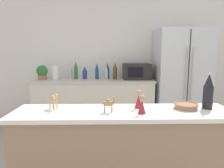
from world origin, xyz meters
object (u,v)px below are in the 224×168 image
Objects in this scene: camel_figurine_second at (53,100)px; refrigerator at (180,81)px; back_bottle_2 at (115,71)px; wise_man_figurine_purple at (142,106)px; back_bottle_1 at (97,71)px; wise_man_figurine_crimson at (139,100)px; back_bottle_4 at (76,70)px; back_bottle_5 at (85,73)px; paper_towel_roll at (55,73)px; wine_bottle at (208,92)px; microwave at (136,71)px; camel_figurine at (109,103)px; fruit_bowl at (186,106)px; back_bottle_6 at (106,73)px; back_bottle_3 at (107,71)px; back_bottle_0 at (70,72)px; potted_plant at (42,72)px.

refrigerator is at bearing 45.98° from camel_figurine_second.
back_bottle_2 is at bearing 72.39° from camel_figurine_second.
wise_man_figurine_purple is at bearing -117.57° from refrigerator.
back_bottle_1 is 1.83× the size of wise_man_figurine_crimson.
refrigerator is at bearing -3.12° from back_bottle_4.
back_bottle_5 is 2.15m from wise_man_figurine_purple.
paper_towel_roll is 0.36m from back_bottle_4.
wine_bottle is at bearing -3.49° from wise_man_figurine_crimson.
back_bottle_5 is (-0.92, 0.02, -0.03)m from microwave.
wine_bottle is 2.21× the size of camel_figurine_second.
back_bottle_4 reaches higher than camel_figurine.
wine_bottle is 1.50× the size of fruit_bowl.
microwave is 2.12m from camel_figurine_second.
back_bottle_4 is 2.01× the size of wise_man_figurine_crimson.
back_bottle_6 is at bearing 91.05° from camel_figurine.
camel_figurine_second reaches higher than fruit_bowl.
fruit_bowl is at bearing -108.64° from refrigerator.
microwave reaches higher than back_bottle_5.
wine_bottle is at bearing -60.96° from back_bottle_1.
back_bottle_5 is 1.53× the size of wise_man_figurine_purple.
paper_towel_roll is at bearing -176.72° from back_bottle_3.
paper_towel_roll is 1.48× the size of wise_man_figurine_crimson.
back_bottle_0 reaches higher than paper_towel_roll.
back_bottle_2 is 1.53× the size of fruit_bowl.
wine_bottle is 0.60m from wise_man_figurine_crimson.
potted_plant is 0.96m from back_bottle_1.
back_bottle_0 is 0.27m from back_bottle_5.
paper_towel_roll reaches higher than wise_man_figurine_purple.
potted_plant is 1.28m from back_bottle_2.
microwave is at bearing 4.01° from back_bottle_2.
microwave is at bearing -0.26° from back_bottle_1.
paper_towel_roll reaches higher than camel_figurine_second.
wise_man_figurine_purple is at bearing -10.70° from camel_figurine_second.
fruit_bowl is at bearing -73.63° from back_bottle_2.
microwave is at bearing -1.45° from back_bottle_5.
camel_figurine_second is at bearing -117.39° from microwave.
refrigerator is 11.30× the size of wise_man_figurine_crimson.
back_bottle_2 is 2.00m from wise_man_figurine_purple.
back_bottle_2 is at bearing 94.12° from wise_man_figurine_purple.
back_bottle_6 is (-1.31, 0.02, 0.15)m from refrigerator.
wine_bottle reaches higher than back_bottle_6.
refrigerator is 7.76× the size of back_bottle_5.
back_bottle_3 is 0.57m from back_bottle_4.
wise_man_figurine_purple is at bearing -162.35° from fruit_bowl.
back_bottle_1 reaches higher than back_bottle_0.
back_bottle_0 reaches higher than back_bottle_5.
camel_figurine is 0.87× the size of wise_man_figurine_purple.
microwave is 0.93m from back_bottle_5.
back_bottle_4 is 2.07m from wise_man_figurine_crimson.
camel_figurine_second is at bearing -86.70° from back_bottle_4.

